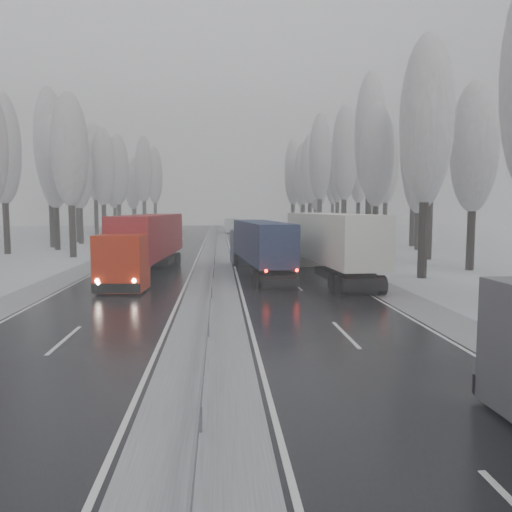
{
  "coord_description": "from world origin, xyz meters",
  "views": [
    {
      "loc": [
        0.46,
        -6.44,
        4.87
      ],
      "look_at": [
        2.47,
        20.96,
        2.2
      ],
      "focal_mm": 35.0,
      "sensor_mm": 36.0,
      "label": 1
    }
  ],
  "objects": [
    {
      "name": "carriageway_right",
      "position": [
        5.25,
        30.0,
        0.01
      ],
      "size": [
        7.5,
        200.0,
        0.03
      ],
      "primitive_type": "cube",
      "color": "black",
      "rests_on": "ground"
    },
    {
      "name": "carriageway_left",
      "position": [
        -5.25,
        30.0,
        0.01
      ],
      "size": [
        7.5,
        200.0,
        0.03
      ],
      "primitive_type": "cube",
      "color": "black",
      "rests_on": "ground"
    },
    {
      "name": "median_slush",
      "position": [
        0.0,
        30.0,
        0.02
      ],
      "size": [
        3.0,
        200.0,
        0.04
      ],
      "primitive_type": "cube",
      "color": "#A8ABB0",
      "rests_on": "ground"
    },
    {
      "name": "shoulder_right",
      "position": [
        10.2,
        30.0,
        0.02
      ],
      "size": [
        2.4,
        200.0,
        0.04
      ],
      "primitive_type": "cube",
      "color": "#A8ABB0",
      "rests_on": "ground"
    },
    {
      "name": "shoulder_left",
      "position": [
        -10.2,
        30.0,
        0.02
      ],
      "size": [
        2.4,
        200.0,
        0.04
      ],
      "primitive_type": "cube",
      "color": "#A8ABB0",
      "rests_on": "ground"
    },
    {
      "name": "median_guardrail",
      "position": [
        0.0,
        29.99,
        0.6
      ],
      "size": [
        0.12,
        200.0,
        0.76
      ],
      "color": "slate",
      "rests_on": "ground"
    },
    {
      "name": "tree_18",
      "position": [
        14.51,
        27.03,
        10.7
      ],
      "size": [
        3.6,
        3.6,
        16.58
      ],
      "color": "black",
      "rests_on": "ground"
    },
    {
      "name": "tree_19",
      "position": [
        20.02,
        31.03,
        9.42
      ],
      "size": [
        3.6,
        3.6,
        14.57
      ],
      "color": "black",
      "rests_on": "ground"
    },
    {
      "name": "tree_20",
      "position": [
        17.9,
        35.17,
        10.14
      ],
      "size": [
        3.6,
        3.6,
        15.71
      ],
      "color": "black",
      "rests_on": "ground"
    },
    {
      "name": "tree_21",
      "position": [
        20.12,
        39.17,
        12.0
      ],
      "size": [
        3.6,
        3.6,
        18.62
      ],
      "color": "black",
      "rests_on": "ground"
    },
    {
      "name": "tree_22",
      "position": [
        17.02,
        45.6,
        10.24
      ],
      "size": [
        3.6,
        3.6,
        15.86
      ],
      "color": "black",
      "rests_on": "ground"
    },
    {
      "name": "tree_23",
      "position": [
        23.31,
        49.6,
        8.77
      ],
      "size": [
        3.6,
        3.6,
        13.55
      ],
      "color": "black",
      "rests_on": "ground"
    },
    {
      "name": "tree_24",
      "position": [
        17.9,
        51.02,
        13.19
      ],
      "size": [
        3.6,
        3.6,
        20.49
      ],
      "color": "black",
      "rests_on": "ground"
    },
    {
      "name": "tree_25",
      "position": [
        24.81,
        55.02,
        12.52
      ],
      "size": [
        3.6,
        3.6,
        19.44
      ],
      "color": "black",
      "rests_on": "ground"
    },
    {
      "name": "tree_26",
      "position": [
        17.56,
        61.27,
        12.1
      ],
      "size": [
        3.6,
        3.6,
        18.78
      ],
      "color": "black",
      "rests_on": "ground"
    },
    {
      "name": "tree_27",
      "position": [
        24.72,
        65.27,
        11.36
      ],
      "size": [
        3.6,
        3.6,
        17.62
      ],
      "color": "black",
      "rests_on": "ground"
    },
    {
      "name": "tree_28",
      "position": [
        16.34,
        71.95,
        12.64
      ],
      "size": [
        3.6,
        3.6,
        19.62
      ],
      "color": "black",
      "rests_on": "ground"
    },
    {
      "name": "tree_29",
      "position": [
        23.71,
        75.95,
        11.67
      ],
      "size": [
        3.6,
        3.6,
        18.11
      ],
      "color": "black",
      "rests_on": "ground"
    },
    {
      "name": "tree_30",
      "position": [
        16.56,
        81.7,
        11.52
      ],
      "size": [
        3.6,
        3.6,
        17.86
      ],
      "color": "black",
      "rests_on": "ground"
    },
    {
      "name": "tree_31",
      "position": [
        22.48,
        85.7,
        11.97
      ],
      "size": [
        3.6,
        3.6,
        18.58
      ],
      "color": "black",
      "rests_on": "ground"
    },
    {
      "name": "tree_32",
      "position": [
        16.63,
        89.21,
        11.18
      ],
      "size": [
        3.6,
        3.6,
        17.33
      ],
      "color": "black",
      "rests_on": "ground"
    },
    {
      "name": "tree_33",
      "position": [
        19.77,
        93.21,
        9.26
      ],
      "size": [
        3.6,
        3.6,
        14.33
      ],
      "color": "black",
      "rests_on": "ground"
    },
    {
      "name": "tree_34",
      "position": [
        15.73,
        96.32,
        11.37
      ],
      "size": [
        3.6,
        3.6,
        17.63
      ],
      "color": "black",
      "rests_on": "ground"
    },
    {
      "name": "tree_35",
      "position": [
        24.94,
        100.32,
        11.77
      ],
      "size": [
        3.6,
        3.6,
        18.25
      ],
      "color": "black",
      "rests_on": "ground"
    },
    {
      "name": "tree_36",
      "position": [
        17.04,
        106.16,
        13.02
      ],
      "size": [
        3.6,
        3.6,
        20.23
      ],
      "color": "black",
      "rests_on": "ground"
    },
    {
      "name": "tree_37",
      "position": [
        24.02,
        110.16,
        10.56
      ],
      "size": [
        3.6,
        3.6,
        16.37
      ],
      "color": "black",
      "rests_on": "ground"
    },
    {
      "name": "tree_38",
      "position": [
        18.73,
        116.73,
        11.59
      ],
      "size": [
        3.6,
        3.6,
        17.97
      ],
      "color": "black",
      "rests_on": "ground"
    },
    {
      "name": "tree_39",
      "position": [
        21.55,
        120.73,
        10.45
      ],
      "size": [
        3.6,
        3.6,
        16.19
      ],
      "color": "black",
      "rests_on": "ground"
    },
    {
      "name": "tree_62",
      "position": [
        -13.94,
        43.73,
        10.36
      ],
      "size": [
        3.6,
        3.6,
        16.04
      ],
      "color": "black",
      "rests_on": "ground"
    },
    {
      "name": "tree_63",
      "position": [
        -21.85,
        47.73,
        10.89
      ],
      "size": [
        3.6,
        3.6,
        16.88
      ],
      "color": "black",
      "rests_on": "ground"
    },
    {
      "name": "tree_64",
      "position": [
        -18.26,
        52.71,
        9.96
      ],
      "size": [
        3.6,
        3.6,
        15.42
      ],
      "color": "black",
      "rests_on": "ground"
    },
    {
      "name": "tree_65",
      "position": [
        -20.05,
        56.71,
        12.55
      ],
      "size": [
        3.6,
        3.6,
        19.48
      ],
      "color": "black",
      "rests_on": "ground"
    },
    {
      "name": "tree_66",
      "position": [
        -18.16,
        62.35,
        9.84
      ],
      "size": [
        3.6,
        3.6,
        15.23
      ],
      "color": "black",
      "rests_on": "ground"
    },
    {
      "name": "tree_67",
      "position": [
        -19.54,
        66.35,
        11.03
      ],
      "size": [
        3.6,
        3.6,
        17.09
      ],
      "color": "black",
      "rests_on": "ground"
    },
    {
      "name": "tree_68",
      "position": [
        -16.58,
        69.11,
        10.75
      ],
      "size": [
        3.6,
        3.6,
        16.65
      ],
      "color": "black",
      "rests_on": "ground"
    },
    {
      "name": "tree_69",
      "position": [
        -21.42,
        73.11,
        12.46
      ],
      "size": [
        3.6,
        3.6,
        19.35
      ],
      "color": "black",
      "rests_on": "ground"
    },
    {
      "name": "tree_70",
      "position": [
        -16.33,
        79.19,
        11.03
      ],
      "size": [
        3.6,
        3.6,
        17.09
      ],
      "color": "black",
      "rests_on": "ground"
    },
    {
      "name": "tree_71",
      "position": [
        -21.09,
        83.19,
        12.63
      ],
      "size": [
        3.6,
        3.6,
        19.61
      ],
      "color": "black",
      "rests_on": "ground"
    },
    {
      "name": "tree_72",
      "position": [
        -18.93,
        88.54,
        9.76
      ],
      "size": [
        3.6,
        3.6,
        15.11
      ],
      "color": "black",
      "rests_on": "ground"
    },
    {
      "name": "tree_73",
      "position": [
        -21.82,
        92.54,
        11.11
      ],
      "size": [
        3.6,
        3.6,
        17.22
      ],
      "color": "black",
      "rests_on": "ground"
    },
    {
      "name": "tree_74",
      "position": [
        -15.07,
        99.33,
        12.67
      ],
      "size": [
        3.6,
        3.6,
        19.68
      ],
      "color": "black",
      "rests_on": "ground"
    },
    {
      "name": "tree_75",
      "position": [
        -24.2,
        103.33,
        11.99
      ],
      "size": [
        3.6,
        3.6,
        18.6
      ],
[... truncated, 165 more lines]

